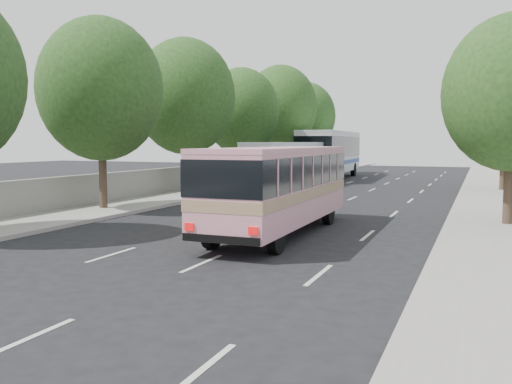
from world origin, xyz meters
The scene contains 16 objects.
ground centered at (0.00, 0.00, 0.00)m, with size 120.00×120.00×0.00m, color black.
sidewalk_left centered at (-8.50, 20.00, 0.07)m, with size 4.00×90.00×0.15m, color #9E998E.
sidewalk_right centered at (8.50, 20.00, 0.06)m, with size 4.00×90.00×0.12m, color #9E998E.
low_wall centered at (-10.30, 20.00, 0.90)m, with size 0.30×90.00×1.50m, color #9E998E.
tree_left_b centered at (-8.42, 5.94, 5.82)m, with size 5.70×5.70×8.88m.
tree_left_c centered at (-8.62, 13.94, 6.12)m, with size 6.00×6.00×9.35m.
tree_left_d centered at (-8.52, 21.94, 5.63)m, with size 5.52×5.52×8.60m.
tree_left_e centered at (-8.42, 29.94, 6.43)m, with size 6.30×6.30×9.82m.
tree_left_f centered at (-8.62, 37.94, 6.00)m, with size 5.88×5.88×9.16m.
tree_right_far centered at (9.08, 23.94, 6.12)m, with size 6.00×6.00×9.35m.
pink_bus centered at (1.30, 3.11, 1.88)m, with size 2.54×9.48×3.01m.
pink_taxi centered at (-0.46, 7.65, 0.70)m, with size 1.65×4.11×1.40m, color #F2159E.
white_pickup centered at (-3.17, 12.20, 0.70)m, with size 1.95×4.81×1.39m, color white.
tour_coach_front centered at (-4.50, 20.31, 1.92)m, with size 2.55×10.72×3.19m.
tour_coach_rear centered at (-4.50, 31.86, 2.48)m, with size 3.76×13.90×4.12m.
taxi_roof_sign centered at (-0.46, 7.65, 1.49)m, with size 0.55×0.18×0.18m, color silver.
Camera 1 is at (7.73, -14.41, 3.20)m, focal length 38.00 mm.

